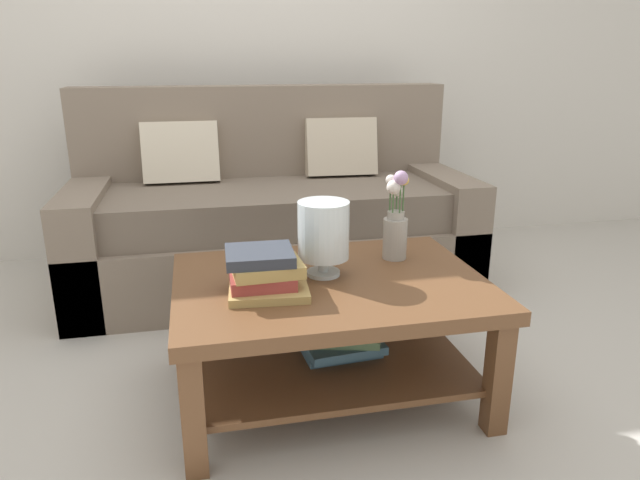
{
  "coord_description": "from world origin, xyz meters",
  "views": [
    {
      "loc": [
        -0.44,
        -2.12,
        1.21
      ],
      "look_at": [
        -0.0,
        -0.12,
        0.56
      ],
      "focal_mm": 32.23,
      "sensor_mm": 36.0,
      "label": 1
    }
  ],
  "objects_px": {
    "couch": "(273,218)",
    "coffee_table": "(330,313)",
    "book_stack_main": "(264,273)",
    "flower_pitcher": "(396,223)",
    "glass_hurricane_vase": "(323,232)"
  },
  "relations": [
    {
      "from": "flower_pitcher",
      "to": "coffee_table",
      "type": "bearing_deg",
      "value": -150.91
    },
    {
      "from": "coffee_table",
      "to": "glass_hurricane_vase",
      "type": "bearing_deg",
      "value": 105.94
    },
    {
      "from": "glass_hurricane_vase",
      "to": "flower_pitcher",
      "type": "xyz_separation_m",
      "value": [
        0.31,
        0.12,
        -0.02
      ]
    },
    {
      "from": "couch",
      "to": "flower_pitcher",
      "type": "distance_m",
      "value": 1.1
    },
    {
      "from": "couch",
      "to": "coffee_table",
      "type": "bearing_deg",
      "value": -87.92
    },
    {
      "from": "glass_hurricane_vase",
      "to": "flower_pitcher",
      "type": "relative_size",
      "value": 0.77
    },
    {
      "from": "glass_hurricane_vase",
      "to": "flower_pitcher",
      "type": "distance_m",
      "value": 0.33
    },
    {
      "from": "couch",
      "to": "flower_pitcher",
      "type": "bearing_deg",
      "value": -71.49
    },
    {
      "from": "book_stack_main",
      "to": "flower_pitcher",
      "type": "xyz_separation_m",
      "value": [
        0.54,
        0.23,
        0.07
      ]
    },
    {
      "from": "flower_pitcher",
      "to": "glass_hurricane_vase",
      "type": "bearing_deg",
      "value": -159.25
    },
    {
      "from": "book_stack_main",
      "to": "flower_pitcher",
      "type": "distance_m",
      "value": 0.59
    },
    {
      "from": "book_stack_main",
      "to": "flower_pitcher",
      "type": "bearing_deg",
      "value": 23.45
    },
    {
      "from": "glass_hurricane_vase",
      "to": "coffee_table",
      "type": "bearing_deg",
      "value": -74.06
    },
    {
      "from": "book_stack_main",
      "to": "glass_hurricane_vase",
      "type": "bearing_deg",
      "value": 26.99
    },
    {
      "from": "coffee_table",
      "to": "glass_hurricane_vase",
      "type": "relative_size",
      "value": 4.02
    }
  ]
}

